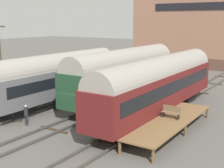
{
  "coord_description": "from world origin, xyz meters",
  "views": [
    {
      "loc": [
        15.92,
        -19.13,
        8.13
      ],
      "look_at": [
        0.0,
        4.91,
        2.2
      ],
      "focal_mm": 50.0,
      "sensor_mm": 36.0,
      "label": 1
    }
  ],
  "objects_px": {
    "person_worker": "(26,113)",
    "bench": "(171,112)",
    "train_car_green": "(124,72)",
    "train_car_grey": "(58,76)",
    "train_car_maroon": "(159,82)",
    "utility_pole": "(0,61)"
  },
  "relations": [
    {
      "from": "train_car_grey",
      "to": "bench",
      "type": "bearing_deg",
      "value": -4.75
    },
    {
      "from": "train_car_maroon",
      "to": "train_car_grey",
      "type": "bearing_deg",
      "value": -169.04
    },
    {
      "from": "bench",
      "to": "person_worker",
      "type": "height_order",
      "value": "bench"
    },
    {
      "from": "train_car_green",
      "to": "utility_pole",
      "type": "xyz_separation_m",
      "value": [
        -7.94,
        -8.53,
        1.42
      ]
    },
    {
      "from": "train_car_maroon",
      "to": "train_car_grey",
      "type": "distance_m",
      "value": 10.03
    },
    {
      "from": "train_car_grey",
      "to": "bench",
      "type": "height_order",
      "value": "train_car_grey"
    },
    {
      "from": "train_car_grey",
      "to": "utility_pole",
      "type": "bearing_deg",
      "value": -125.45
    },
    {
      "from": "train_car_grey",
      "to": "person_worker",
      "type": "height_order",
      "value": "train_car_grey"
    },
    {
      "from": "train_car_green",
      "to": "person_worker",
      "type": "distance_m",
      "value": 11.0
    },
    {
      "from": "train_car_grey",
      "to": "train_car_green",
      "type": "bearing_deg",
      "value": 41.04
    },
    {
      "from": "person_worker",
      "to": "utility_pole",
      "type": "xyz_separation_m",
      "value": [
        -5.37,
        1.98,
        3.46
      ]
    },
    {
      "from": "train_car_green",
      "to": "utility_pole",
      "type": "distance_m",
      "value": 11.74
    },
    {
      "from": "train_car_grey",
      "to": "bench",
      "type": "distance_m",
      "value": 12.37
    },
    {
      "from": "train_car_maroon",
      "to": "train_car_green",
      "type": "height_order",
      "value": "train_car_green"
    },
    {
      "from": "person_worker",
      "to": "utility_pole",
      "type": "relative_size",
      "value": 0.19
    },
    {
      "from": "train_car_green",
      "to": "train_car_grey",
      "type": "bearing_deg",
      "value": -138.96
    },
    {
      "from": "train_car_maroon",
      "to": "person_worker",
      "type": "distance_m",
      "value": 11.22
    },
    {
      "from": "train_car_grey",
      "to": "person_worker",
      "type": "bearing_deg",
      "value": -69.25
    },
    {
      "from": "person_worker",
      "to": "train_car_maroon",
      "type": "bearing_deg",
      "value": 47.29
    },
    {
      "from": "train_car_maroon",
      "to": "utility_pole",
      "type": "distance_m",
      "value": 14.34
    },
    {
      "from": "person_worker",
      "to": "bench",
      "type": "bearing_deg",
      "value": 27.71
    },
    {
      "from": "train_car_maroon",
      "to": "utility_pole",
      "type": "xyz_separation_m",
      "value": [
        -12.87,
        -6.15,
        1.54
      ]
    }
  ]
}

